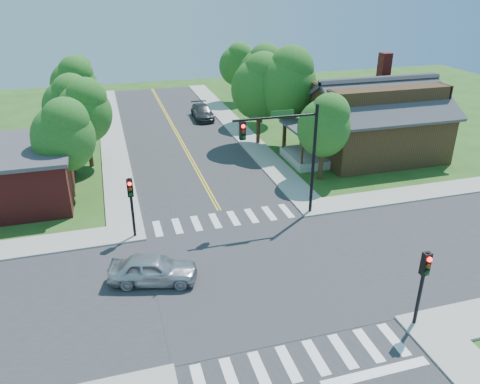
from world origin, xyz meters
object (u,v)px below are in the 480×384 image
object	(u,v)px
signal_pole_nw	(131,197)
car_dgrey	(202,112)
signal_mast_ne	(289,145)
signal_pole_se	(424,275)
house_ne	(375,117)
car_silver	(153,270)

from	to	relation	value
signal_pole_nw	car_dgrey	xyz separation A→B (m)	(9.10, 23.40, -1.95)
signal_mast_ne	car_dgrey	xyz separation A→B (m)	(-0.41, 23.39, -4.14)
signal_pole_se	house_ne	bearing A→B (deg)	64.42
signal_pole_nw	car_dgrey	size ratio (longest dim) A/B	0.76
signal_pole_nw	car_silver	world-z (taller)	signal_pole_nw
house_ne	car_silver	size ratio (longest dim) A/B	2.77
signal_pole_nw	car_silver	bearing A→B (deg)	-83.57
house_ne	car_dgrey	size ratio (longest dim) A/B	2.61
house_ne	car_dgrey	world-z (taller)	house_ne
signal_pole_nw	house_ne	size ratio (longest dim) A/B	0.29
signal_mast_ne	house_ne	size ratio (longest dim) A/B	0.55
signal_mast_ne	car_silver	size ratio (longest dim) A/B	1.53
signal_pole_nw	house_ne	bearing A→B (deg)	22.69
signal_pole_se	car_dgrey	xyz separation A→B (m)	(-2.10, 34.60, -1.95)
signal_pole_se	car_silver	distance (m)	12.61
signal_mast_ne	car_dgrey	distance (m)	23.75
house_ne	car_silver	distance (m)	24.36
house_ne	car_dgrey	xyz separation A→B (m)	(-11.61, 14.74, -2.61)
house_ne	signal_pole_nw	bearing A→B (deg)	-157.31
signal_pole_nw	car_silver	distance (m)	5.14
car_silver	house_ne	bearing A→B (deg)	-40.90
signal_pole_se	signal_pole_nw	xyz separation A→B (m)	(-11.20, 11.20, 0.00)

